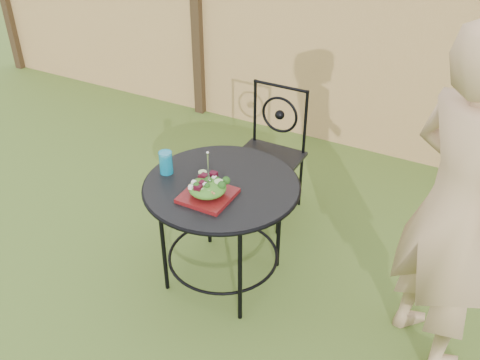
% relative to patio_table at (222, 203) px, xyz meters
% --- Properties ---
extents(ground, '(60.00, 60.00, 0.00)m').
position_rel_patio_table_xyz_m(ground, '(-0.12, -0.13, -0.59)').
color(ground, '#304C18').
rests_on(ground, ground).
extents(fence, '(8.00, 0.12, 1.90)m').
position_rel_patio_table_xyz_m(fence, '(-0.12, 2.06, 0.36)').
color(fence, '#E5B371').
rests_on(fence, ground).
extents(patio_table, '(0.92, 0.92, 0.72)m').
position_rel_patio_table_xyz_m(patio_table, '(0.00, 0.00, 0.00)').
color(patio_table, black).
rests_on(patio_table, ground).
extents(patio_chair, '(0.46, 0.46, 0.95)m').
position_rel_patio_table_xyz_m(patio_chair, '(-0.08, 0.83, -0.08)').
color(patio_chair, black).
rests_on(patio_chair, ground).
extents(diner, '(0.80, 0.78, 1.86)m').
position_rel_patio_table_xyz_m(diner, '(1.25, 0.06, 0.34)').
color(diner, tan).
rests_on(diner, ground).
extents(salad_plate, '(0.27, 0.27, 0.02)m').
position_rel_patio_table_xyz_m(salad_plate, '(0.00, -0.15, 0.15)').
color(salad_plate, '#490C0A').
rests_on(salad_plate, patio_table).
extents(salad, '(0.21, 0.21, 0.08)m').
position_rel_patio_table_xyz_m(salad, '(0.00, -0.15, 0.20)').
color(salad, '#235614').
rests_on(salad, salad_plate).
extents(fork, '(0.01, 0.01, 0.18)m').
position_rel_patio_table_xyz_m(fork, '(0.01, -0.15, 0.33)').
color(fork, silver).
rests_on(fork, salad).
extents(drinking_glass, '(0.08, 0.08, 0.14)m').
position_rel_patio_table_xyz_m(drinking_glass, '(-0.35, -0.05, 0.21)').
color(drinking_glass, '#0D7A9D').
rests_on(drinking_glass, patio_table).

